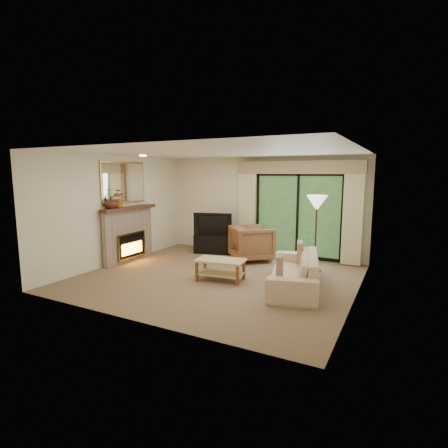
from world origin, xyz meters
The scene contains 22 objects.
floor centered at (0.00, 0.00, 0.00)m, with size 5.50×5.50×0.00m, color #7B6349.
ceiling centered at (0.00, 0.00, 2.60)m, with size 5.50×5.50×0.00m, color white.
wall_back centered at (0.00, 2.50, 1.30)m, with size 5.00×5.00×0.00m, color #EFE2C4.
wall_front centered at (0.00, -2.50, 1.30)m, with size 5.00×5.00×0.00m, color #EFE2C4.
wall_left centered at (-2.75, 0.00, 1.30)m, with size 5.00×5.00×0.00m, color #EFE2C4.
wall_right centered at (2.75, 0.00, 1.30)m, with size 5.00×5.00×0.00m, color #EFE2C4.
fireplace centered at (-2.63, 0.20, 0.69)m, with size 0.24×1.70×1.37m, color gray, non-canonical shape.
mirror centered at (-2.71, 0.20, 1.95)m, with size 0.07×1.45×1.02m, color #B4993F, non-canonical shape.
sliding_door centered at (1.00, 2.45, 1.10)m, with size 2.26×0.10×2.16m, color black, non-canonical shape.
curtain_left centered at (-0.35, 2.34, 1.20)m, with size 0.45×0.18×2.35m, color beige.
curtain_right centered at (2.35, 2.34, 1.20)m, with size 0.45×0.18×2.35m, color beige.
cornice centered at (1.00, 2.36, 2.32)m, with size 3.20×0.24×0.32m, color #968760.
media_console centered at (-1.19, 1.95, 0.26)m, with size 1.02×0.46×0.51m, color black.
tv centered at (-1.19, 1.95, 0.81)m, with size 1.05×0.14×0.61m, color black.
armchair centered at (0.06, 1.68, 0.44)m, with size 0.94×0.97×0.88m, color brown.
sofa centered at (1.61, 0.15, 0.32)m, with size 2.22×0.87×0.65m, color #CEAE90.
pillow_near centered at (1.53, -0.49, 0.55)m, with size 0.11×0.41×0.41m, color brown.
pillow_far centered at (1.53, 0.79, 0.56)m, with size 0.11×0.42×0.42m, color brown.
coffee_table centered at (0.16, -0.16, 0.22)m, with size 0.98×0.54×0.44m, color tan, non-canonical shape.
floor_lamp centered at (1.71, 1.41, 0.85)m, with size 0.46×0.46×1.70m, color beige, non-canonical shape.
vase centered at (-2.61, -0.35, 1.51)m, with size 0.27×0.27×0.28m, color #442115.
branches centered at (-2.61, -0.10, 1.59)m, with size 0.40×0.34×0.44m, color #A95822.
Camera 1 is at (3.45, -6.26, 2.19)m, focal length 28.00 mm.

